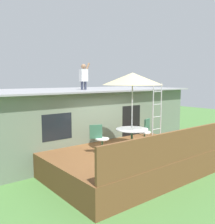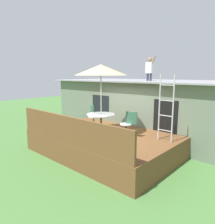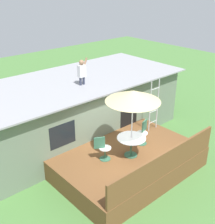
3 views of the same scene
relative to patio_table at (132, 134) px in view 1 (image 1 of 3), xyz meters
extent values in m
plane|color=#477538|center=(0.03, 0.18, -1.39)|extent=(40.00, 40.00, 0.00)
cube|color=slate|center=(0.03, 3.78, -0.06)|extent=(10.00, 4.00, 2.65)
cube|color=#99999E|center=(0.03, 3.78, 1.29)|extent=(10.50, 4.50, 0.06)
cube|color=black|center=(-1.75, 1.79, 0.16)|extent=(1.10, 0.03, 0.90)
cube|color=black|center=(1.68, 1.79, -0.34)|extent=(1.00, 0.03, 2.00)
cube|color=brown|center=(0.03, 0.18, -0.99)|extent=(5.30, 3.58, 0.80)
cube|color=brown|center=(0.03, -1.56, -0.14)|extent=(5.20, 0.08, 0.90)
cylinder|color=#33664C|center=(0.00, 0.00, -0.57)|extent=(0.48, 0.48, 0.03)
cylinder|color=#33664C|center=(0.00, 0.00, -0.22)|extent=(0.07, 0.07, 0.71)
cylinder|color=silver|center=(0.00, 0.00, 0.14)|extent=(1.04, 1.04, 0.03)
cylinder|color=silver|center=(0.00, 0.00, 0.61)|extent=(0.04, 0.04, 2.40)
cone|color=beige|center=(0.00, 0.00, 1.76)|extent=(1.90, 1.90, 0.38)
cylinder|color=silver|center=(1.92, 0.82, 0.51)|extent=(0.04, 0.04, 2.20)
cylinder|color=silver|center=(2.40, 0.82, 0.51)|extent=(0.04, 0.04, 2.20)
cylinder|color=silver|center=(2.16, 0.82, -0.24)|extent=(0.48, 0.03, 0.03)
cylinder|color=silver|center=(2.16, 0.82, 0.26)|extent=(0.48, 0.03, 0.03)
cylinder|color=silver|center=(2.16, 0.82, 0.76)|extent=(0.48, 0.03, 0.03)
cylinder|color=silver|center=(2.16, 0.82, 1.26)|extent=(0.48, 0.03, 0.03)
cylinder|color=#33384C|center=(0.07, 3.04, 1.49)|extent=(0.10, 0.10, 0.34)
cylinder|color=#33384C|center=(0.23, 3.04, 1.49)|extent=(0.10, 0.10, 0.34)
cube|color=silver|center=(0.15, 3.04, 1.91)|extent=(0.32, 0.20, 0.50)
sphere|color=#997051|center=(0.15, 3.04, 2.27)|extent=(0.20, 0.20, 0.20)
cylinder|color=#997051|center=(0.33, 3.04, 2.21)|extent=(0.26, 0.08, 0.44)
cylinder|color=#33664C|center=(-0.87, 0.45, -0.58)|extent=(0.40, 0.40, 0.02)
cylinder|color=#33664C|center=(-0.87, 0.45, -0.36)|extent=(0.06, 0.06, 0.44)
cylinder|color=silver|center=(-0.87, 0.45, -0.13)|extent=(0.44, 0.44, 0.04)
cube|color=#33664C|center=(-1.04, 0.54, 0.11)|extent=(0.37, 0.22, 0.44)
cylinder|color=#33664C|center=(0.92, 0.31, -0.58)|extent=(0.40, 0.40, 0.02)
cylinder|color=#33664C|center=(0.92, 0.31, -0.36)|extent=(0.06, 0.06, 0.44)
cylinder|color=silver|center=(0.92, 0.31, -0.13)|extent=(0.44, 0.44, 0.04)
cube|color=#33664C|center=(1.11, 0.37, 0.11)|extent=(0.39, 0.16, 0.44)
camera|label=1|loc=(-5.67, -5.88, 1.74)|focal=41.09mm
camera|label=2|loc=(5.28, -5.47, 1.59)|focal=33.54mm
camera|label=3|loc=(-6.73, -6.29, 5.38)|focal=47.19mm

